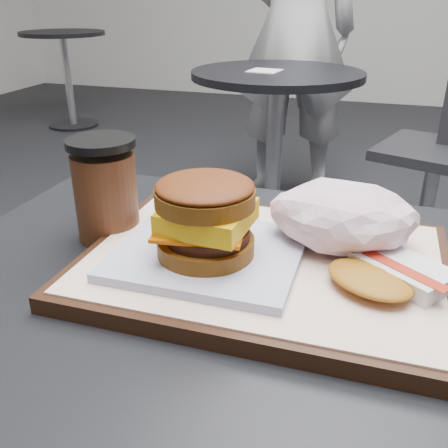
% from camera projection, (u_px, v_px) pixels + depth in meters
% --- Properties ---
extents(customer_table, '(0.80, 0.60, 0.77)m').
position_uv_depth(customer_table, '(271.00, 443.00, 0.56)').
color(customer_table, '#A5A5AA').
rests_on(customer_table, ground).
extents(serving_tray, '(0.38, 0.28, 0.02)m').
position_uv_depth(serving_tray, '(263.00, 264.00, 0.53)').
color(serving_tray, black).
rests_on(serving_tray, customer_table).
extents(breakfast_sandwich, '(0.19, 0.17, 0.09)m').
position_uv_depth(breakfast_sandwich, '(207.00, 226.00, 0.51)').
color(breakfast_sandwich, silver).
rests_on(breakfast_sandwich, serving_tray).
extents(hash_brown, '(0.14, 0.13, 0.02)m').
position_uv_depth(hash_brown, '(388.00, 274.00, 0.48)').
color(hash_brown, silver).
rests_on(hash_brown, serving_tray).
extents(crumpled_wrapper, '(0.16, 0.12, 0.07)m').
position_uv_depth(crumpled_wrapper, '(343.00, 216.00, 0.54)').
color(crumpled_wrapper, white).
rests_on(crumpled_wrapper, serving_tray).
extents(coffee_cup, '(0.08, 0.08, 0.12)m').
position_uv_depth(coffee_cup, '(106.00, 192.00, 0.59)').
color(coffee_cup, '#3F1E0F').
rests_on(coffee_cup, customer_table).
extents(neighbor_table, '(0.70, 0.70, 0.75)m').
position_uv_depth(neighbor_table, '(275.00, 120.00, 2.09)').
color(neighbor_table, black).
rests_on(neighbor_table, ground).
extents(napkin, '(0.14, 0.14, 0.00)m').
position_uv_depth(napkin, '(265.00, 71.00, 1.99)').
color(napkin, silver).
rests_on(napkin, neighbor_table).
extents(patron, '(0.73, 0.58, 1.74)m').
position_uv_depth(patron, '(296.00, 28.00, 2.51)').
color(patron, silver).
rests_on(patron, ground).
extents(bg_table_mid, '(0.66, 0.66, 0.75)m').
position_uv_depth(bg_table_mid, '(65.00, 56.00, 3.98)').
color(bg_table_mid, black).
rests_on(bg_table_mid, ground).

